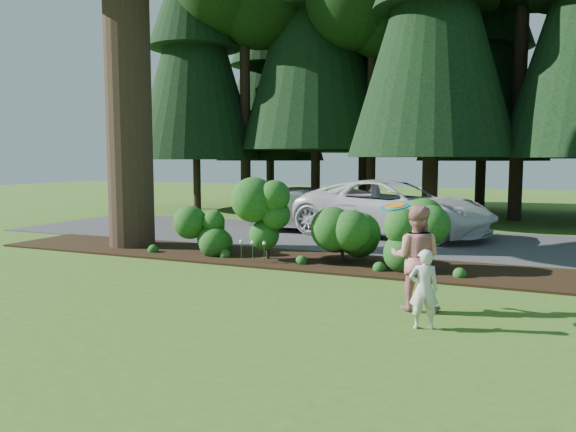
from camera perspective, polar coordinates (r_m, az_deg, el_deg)
The scene contains 11 objects.
ground at distance 11.00m, azimuth -7.96°, elevation -7.16°, with size 80.00×80.00×0.00m, color #3C651C.
mulch_bed at distance 13.81m, azimuth -0.87°, elevation -4.33°, with size 16.00×2.50×0.05m, color black.
driveway at distance 17.72m, azimuth 4.83°, elevation -2.12°, with size 22.00×6.00×0.03m, color #38383A.
shrub_row at distance 13.29m, azimuth 1.94°, elevation -1.31°, with size 6.53×1.60×1.61m.
lily_cluster at distance 13.11m, azimuth -3.61°, elevation -2.81°, with size 0.69×0.09×0.57m.
car_silver_wagon at distance 18.73m, azimuth 2.27°, elevation 0.44°, with size 1.42×4.08×1.34m, color #B6B7BB.
car_white_suv at distance 18.01m, azimuth 10.48°, elevation 0.81°, with size 2.94×6.38×1.77m, color silver.
car_dark_suv at distance 20.34m, azimuth 2.59°, elevation 0.94°, with size 1.96×4.83×1.40m, color black.
child at distance 8.42m, azimuth 13.63°, elevation -7.23°, with size 0.43×0.28×1.17m, color silver.
adult at distance 9.35m, azimuth 12.84°, elevation -4.17°, with size 0.84×0.65×1.72m, color #AD171E.
frisbee at distance 8.60m, azimuth 10.83°, elevation 0.97°, with size 0.47×0.46×0.17m.
Camera 1 is at (5.63, -9.12, 2.46)m, focal length 35.00 mm.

